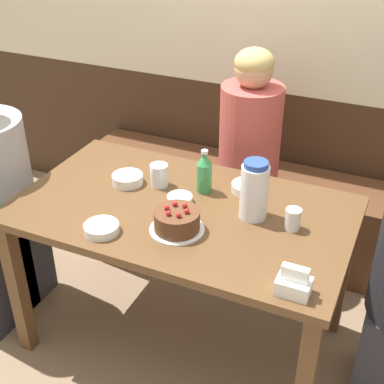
# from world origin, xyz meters

# --- Properties ---
(ground_plane) EXTENTS (12.00, 12.00, 0.00)m
(ground_plane) POSITION_xyz_m (0.00, 0.00, 0.00)
(ground_plane) COLOR #846B51
(back_wall) EXTENTS (4.80, 0.04, 2.50)m
(back_wall) POSITION_xyz_m (0.00, 1.05, 1.25)
(back_wall) COLOR #3D2819
(back_wall) RESTS_ON ground_plane
(bench_seat) EXTENTS (1.90, 0.38, 0.48)m
(bench_seat) POSITION_xyz_m (0.00, 0.83, 0.24)
(bench_seat) COLOR #56331E
(bench_seat) RESTS_ON ground_plane
(dining_table) EXTENTS (1.35, 0.79, 0.72)m
(dining_table) POSITION_xyz_m (0.00, 0.00, 0.63)
(dining_table) COLOR brown
(dining_table) RESTS_ON ground_plane
(birthday_cake) EXTENTS (0.21, 0.21, 0.10)m
(birthday_cake) POSITION_xyz_m (0.05, -0.15, 0.76)
(birthday_cake) COLOR white
(birthday_cake) RESTS_ON dining_table
(water_pitcher) EXTENTS (0.11, 0.11, 0.24)m
(water_pitcher) POSITION_xyz_m (0.28, 0.06, 0.84)
(water_pitcher) COLOR white
(water_pitcher) RESTS_ON dining_table
(soju_bottle) EXTENTS (0.06, 0.06, 0.19)m
(soju_bottle) POSITION_xyz_m (0.03, 0.16, 0.81)
(soju_bottle) COLOR #388E4C
(soju_bottle) RESTS_ON dining_table
(napkin_holder) EXTENTS (0.11, 0.08, 0.11)m
(napkin_holder) POSITION_xyz_m (0.54, -0.32, 0.76)
(napkin_holder) COLOR white
(napkin_holder) RESTS_ON dining_table
(bowl_soup_white) EXTENTS (0.13, 0.13, 0.04)m
(bowl_soup_white) POSITION_xyz_m (-0.30, 0.08, 0.74)
(bowl_soup_white) COLOR white
(bowl_soup_white) RESTS_ON dining_table
(bowl_rice_small) EXTENTS (0.13, 0.13, 0.03)m
(bowl_rice_small) POSITION_xyz_m (0.19, 0.23, 0.74)
(bowl_rice_small) COLOR white
(bowl_rice_small) RESTS_ON dining_table
(bowl_side_dish) EXTENTS (0.13, 0.13, 0.03)m
(bowl_side_dish) POSITION_xyz_m (-0.20, -0.28, 0.74)
(bowl_side_dish) COLOR white
(bowl_side_dish) RESTS_ON dining_table
(bowl_sauce_shallow) EXTENTS (0.10, 0.10, 0.03)m
(bowl_sauce_shallow) POSITION_xyz_m (-0.03, 0.03, 0.74)
(bowl_sauce_shallow) COLOR white
(bowl_sauce_shallow) RESTS_ON dining_table
(glass_water_tall) EXTENTS (0.06, 0.06, 0.09)m
(glass_water_tall) POSITION_xyz_m (0.44, 0.04, 0.76)
(glass_water_tall) COLOR silver
(glass_water_tall) RESTS_ON dining_table
(glass_tumbler_short) EXTENTS (0.08, 0.08, 0.10)m
(glass_tumbler_short) POSITION_xyz_m (-0.17, 0.12, 0.77)
(glass_tumbler_short) COLOR silver
(glass_tumbler_short) RESTS_ON dining_table
(person_pale_blue_shirt) EXTENTS (0.30, 0.34, 1.21)m
(person_pale_blue_shirt) POSITION_xyz_m (0.06, 0.66, 0.56)
(person_pale_blue_shirt) COLOR #33333D
(person_pale_blue_shirt) RESTS_ON ground_plane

